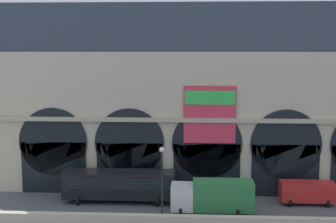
{
  "coord_description": "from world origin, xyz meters",
  "views": [
    {
      "loc": [
        -1.27,
        -43.47,
        15.19
      ],
      "look_at": [
        -3.98,
        5.0,
        8.7
      ],
      "focal_mm": 51.59,
      "sensor_mm": 36.0,
      "label": 1
    }
  ],
  "objects_px": {
    "van_mideast": "(307,191)",
    "bus_midwest": "(119,184)",
    "box_truck_center": "(213,196)",
    "street_lamp_quayside": "(162,176)"
  },
  "relations": [
    {
      "from": "box_truck_center",
      "to": "street_lamp_quayside",
      "type": "height_order",
      "value": "street_lamp_quayside"
    },
    {
      "from": "bus_midwest",
      "to": "van_mideast",
      "type": "distance_m",
      "value": 18.39
    },
    {
      "from": "box_truck_center",
      "to": "van_mideast",
      "type": "distance_m",
      "value": 9.84
    },
    {
      "from": "box_truck_center",
      "to": "bus_midwest",
      "type": "bearing_deg",
      "value": 162.16
    },
    {
      "from": "bus_midwest",
      "to": "box_truck_center",
      "type": "bearing_deg",
      "value": -17.84
    },
    {
      "from": "box_truck_center",
      "to": "van_mideast",
      "type": "xyz_separation_m",
      "value": [
        9.24,
        3.34,
        -0.45
      ]
    },
    {
      "from": "van_mideast",
      "to": "bus_midwest",
      "type": "bearing_deg",
      "value": -178.77
    },
    {
      "from": "van_mideast",
      "to": "box_truck_center",
      "type": "bearing_deg",
      "value": -160.14
    },
    {
      "from": "box_truck_center",
      "to": "street_lamp_quayside",
      "type": "distance_m",
      "value": 6.23
    },
    {
      "from": "bus_midwest",
      "to": "street_lamp_quayside",
      "type": "bearing_deg",
      "value": -53.57
    }
  ]
}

